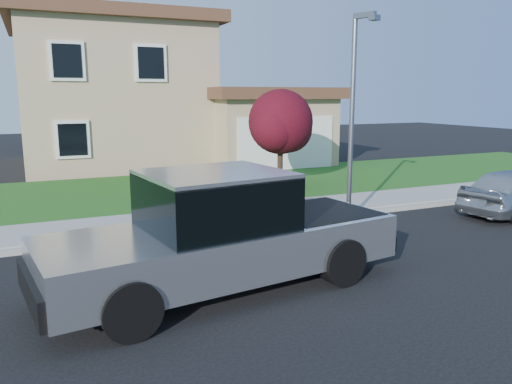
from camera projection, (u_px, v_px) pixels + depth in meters
ground at (247, 270)px, 9.60m from camera, size 80.00×80.00×0.00m
curb at (239, 226)px, 12.59m from camera, size 40.00×0.20×0.12m
sidewalk at (224, 216)px, 13.57m from camera, size 40.00×2.00×0.15m
lawn at (180, 189)px, 17.62m from camera, size 40.00×7.00×0.10m
house at (141, 98)px, 24.22m from camera, size 14.00×11.30×6.85m
pickup_truck at (223, 235)px, 8.56m from camera, size 6.53×2.97×2.07m
woman at (243, 216)px, 10.25m from camera, size 0.71×0.60×1.83m
ornamental_tree at (281, 125)px, 17.39m from camera, size 2.50×2.26×3.43m
trash_bin at (219, 198)px, 13.27m from camera, size 0.81×0.85×0.96m
street_lamp at (354, 109)px, 12.24m from camera, size 0.41×0.68×5.22m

